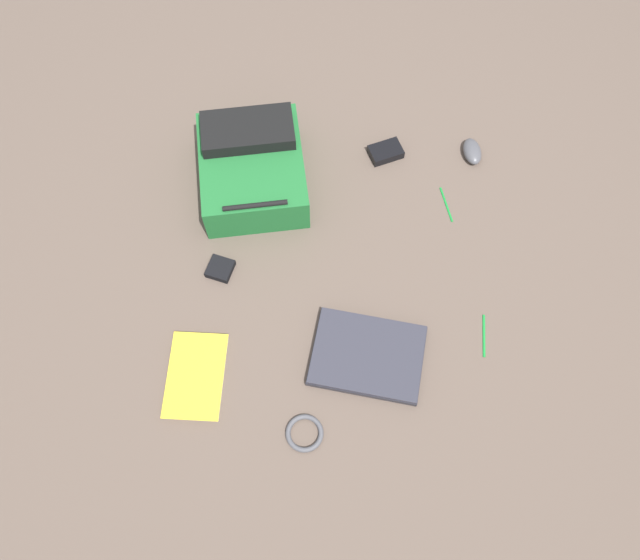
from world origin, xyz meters
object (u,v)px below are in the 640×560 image
Objects in this scene: pen_black at (484,335)px; earbud_pouch at (220,270)px; book_red at (196,376)px; computer_mouse at (472,151)px; pen_blue at (446,204)px; laptop at (368,355)px; backpack at (252,166)px; power_brick at (386,152)px; cable_coil at (305,433)px.

pen_black is 1.79× the size of earbud_pouch.
computer_mouse reaches higher than book_red.
pen_black and pen_blue have the same top height.
backpack is at bearing -57.38° from laptop.
computer_mouse is 0.97× the size of power_brick.
pen_black is 1.00× the size of pen_blue.
earbud_pouch is at bearing -29.32° from laptop.
power_brick is 0.81× the size of pen_blue.
computer_mouse is 0.95m from earbud_pouch.
laptop is 1.36× the size of book_red.
computer_mouse reaches higher than pen_blue.
cable_coil is at bearing 155.20° from book_red.
pen_blue is at bearing -140.45° from book_red.
pen_blue is at bearing 56.46° from computer_mouse.
laptop is at bearing 122.62° from backpack.
pen_black is at bearing 167.56° from earbud_pouch.
earbud_pouch is at bearing 77.40° from backpack.
earbud_pouch is (0.08, 0.35, -0.07)m from backpack.
backpack reaches higher than book_red.
laptop is 0.51m from book_red.
backpack reaches higher than power_brick.
cable_coil is at bearing 120.49° from earbud_pouch.
computer_mouse is at bearing -118.11° from cable_coil.
backpack reaches higher than pen_black.
computer_mouse is 0.67m from pen_black.
backpack is 0.47m from power_brick.
laptop reaches higher than pen_blue.
cable_coil is (0.53, 0.99, -0.01)m from computer_mouse.
pen_black is at bearing -148.96° from cable_coil.
pen_blue is 0.78m from earbud_pouch.
backpack is 5.93× the size of earbud_pouch.
pen_blue is (-0.65, 0.07, -0.08)m from backpack.
power_brick reaches higher than earbud_pouch.
computer_mouse reaches higher than earbud_pouch.
book_red reaches higher than cable_coil.
backpack is 4.14× the size of cable_coil.
backpack is at bearing -35.40° from pen_black.
pen_black is (-0.75, 0.53, -0.08)m from backpack.
computer_mouse is 1.41× the size of earbud_pouch.
backpack is 4.10× the size of power_brick.
computer_mouse is at bearing -149.41° from earbud_pouch.
cable_coil is 0.80× the size of pen_black.
computer_mouse is at bearing -114.47° from pen_blue.
computer_mouse is (-0.85, -0.83, 0.01)m from book_red.
backpack is 4.20× the size of computer_mouse.
laptop is 0.74m from power_brick.
laptop is at bearing 150.68° from earbud_pouch.
power_brick is at bearing -65.35° from pen_black.
power_brick is 0.72m from pen_black.
earbud_pouch is at bearing -59.51° from cable_coil.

